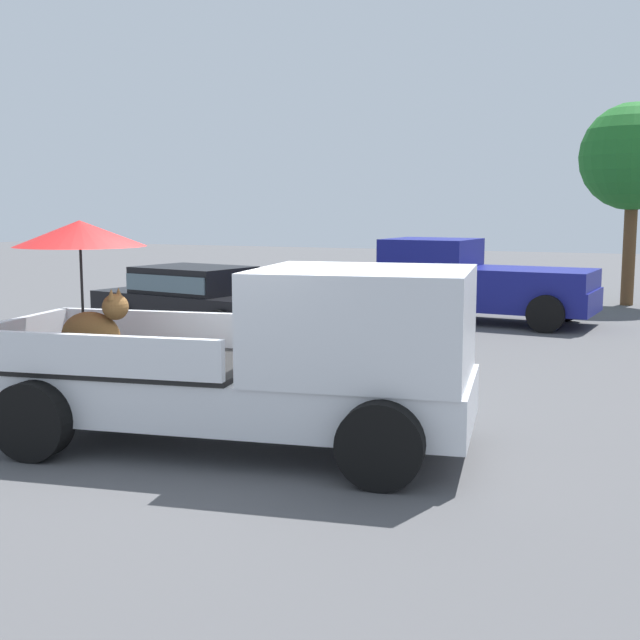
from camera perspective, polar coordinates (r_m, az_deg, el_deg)
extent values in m
plane|color=#4C4C4F|center=(8.90, -6.00, -8.56)|extent=(80.00, 80.00, 0.00)
cylinder|color=black|center=(9.32, 6.28, -5.28)|extent=(0.83, 0.40, 0.80)
cylinder|color=black|center=(7.44, 4.20, -8.63)|extent=(0.83, 0.40, 0.80)
cylinder|color=black|center=(10.37, -13.30, -4.10)|extent=(0.83, 0.40, 0.80)
cylinder|color=black|center=(8.72, -19.25, -6.59)|extent=(0.83, 0.40, 0.80)
cube|color=silver|center=(8.76, -6.05, -4.98)|extent=(5.22, 2.55, 0.50)
cube|color=silver|center=(8.24, 3.04, -0.17)|extent=(2.36, 2.16, 1.08)
cube|color=#4C606B|center=(8.09, 10.02, 1.00)|extent=(0.32, 1.71, 0.64)
cube|color=black|center=(9.16, -12.86, -2.79)|extent=(3.05, 2.25, 0.06)
cube|color=silver|center=(9.94, -10.51, -0.55)|extent=(2.78, 0.53, 0.40)
cube|color=silver|center=(8.32, -15.77, -2.34)|extent=(2.78, 0.53, 0.40)
cube|color=silver|center=(9.80, -19.96, -1.01)|extent=(0.38, 1.83, 0.40)
ellipsoid|color=brown|center=(9.14, -15.57, -1.06)|extent=(0.72, 0.42, 0.52)
sphere|color=brown|center=(8.95, -13.97, 0.89)|extent=(0.32, 0.32, 0.28)
cone|color=brown|center=(9.01, -13.76, 1.83)|extent=(0.10, 0.10, 0.12)
cone|color=brown|center=(8.87, -14.24, 1.72)|extent=(0.10, 0.10, 0.12)
cylinder|color=black|center=(9.33, -16.11, 1.34)|extent=(0.03, 0.03, 1.24)
cone|color=red|center=(9.28, -16.28, 5.77)|extent=(1.61, 1.61, 0.28)
cylinder|color=black|center=(18.09, 5.42, 1.04)|extent=(0.78, 0.33, 0.76)
cylinder|color=black|center=(19.85, 7.53, 1.61)|extent=(0.78, 0.33, 0.76)
cylinder|color=black|center=(17.13, 15.35, 0.42)|extent=(0.78, 0.33, 0.76)
cylinder|color=black|center=(18.98, 16.62, 1.06)|extent=(0.78, 0.33, 0.76)
cube|color=navy|center=(18.43, 11.17, 1.58)|extent=(4.94, 2.22, 0.50)
cube|color=navy|center=(18.74, 7.71, 4.06)|extent=(2.05, 1.96, 1.00)
cube|color=navy|center=(18.12, 14.23, 2.82)|extent=(2.85, 2.03, 0.40)
cylinder|color=black|center=(16.47, -2.89, 0.22)|extent=(0.69, 0.34, 0.66)
cylinder|color=black|center=(15.11, -6.88, -0.51)|extent=(0.69, 0.34, 0.66)
cylinder|color=black|center=(18.20, -9.72, 0.85)|extent=(0.69, 0.34, 0.66)
cylinder|color=black|center=(16.98, -13.81, 0.23)|extent=(0.69, 0.34, 0.66)
cube|color=black|center=(16.62, -8.45, 0.98)|extent=(4.56, 2.54, 0.52)
cube|color=black|center=(16.64, -8.74, 2.71)|extent=(2.37, 1.97, 0.56)
cube|color=#4C606B|center=(16.64, -8.74, 2.71)|extent=(2.32, 2.04, 0.32)
cylinder|color=brown|center=(22.55, 20.60, 4.55)|extent=(0.32, 0.32, 2.82)
sphere|color=#1E6623|center=(22.56, 20.89, 10.53)|extent=(2.70, 2.70, 2.70)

